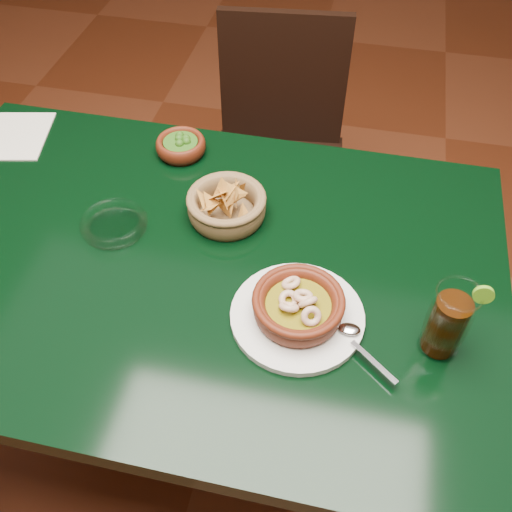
% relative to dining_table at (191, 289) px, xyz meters
% --- Properties ---
extents(ground, '(7.00, 7.00, 0.00)m').
position_rel_dining_table_xyz_m(ground, '(0.00, 0.00, -0.65)').
color(ground, '#471C0C').
rests_on(ground, ground).
extents(dining_table, '(1.20, 0.80, 0.75)m').
position_rel_dining_table_xyz_m(dining_table, '(0.00, 0.00, 0.00)').
color(dining_table, black).
rests_on(dining_table, ground).
extents(dining_chair, '(0.44, 0.44, 0.86)m').
position_rel_dining_table_xyz_m(dining_chair, '(0.05, 0.70, -0.18)').
color(dining_chair, black).
rests_on(dining_chair, ground).
extents(shrimp_plate, '(0.29, 0.23, 0.08)m').
position_rel_dining_table_xyz_m(shrimp_plate, '(0.23, -0.09, 0.13)').
color(shrimp_plate, silver).
rests_on(shrimp_plate, dining_table).
extents(chip_basket, '(0.19, 0.19, 0.11)m').
position_rel_dining_table_xyz_m(chip_basket, '(0.05, 0.13, 0.13)').
color(chip_basket, brown).
rests_on(chip_basket, dining_table).
extents(guacamole_ramekin, '(0.13, 0.13, 0.04)m').
position_rel_dining_table_xyz_m(guacamole_ramekin, '(-0.10, 0.30, 0.12)').
color(guacamole_ramekin, '#4A180B').
rests_on(guacamole_ramekin, dining_table).
extents(cola_drink, '(0.14, 0.14, 0.17)m').
position_rel_dining_table_xyz_m(cola_drink, '(0.47, -0.10, 0.17)').
color(cola_drink, white).
rests_on(cola_drink, dining_table).
extents(glass_ashtray, '(0.14, 0.14, 0.03)m').
position_rel_dining_table_xyz_m(glass_ashtray, '(-0.16, 0.04, 0.11)').
color(glass_ashtray, white).
rests_on(glass_ashtray, dining_table).
extents(paper_menu, '(0.17, 0.21, 0.00)m').
position_rel_dining_table_xyz_m(paper_menu, '(-0.50, 0.28, 0.10)').
color(paper_menu, beige).
rests_on(paper_menu, dining_table).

